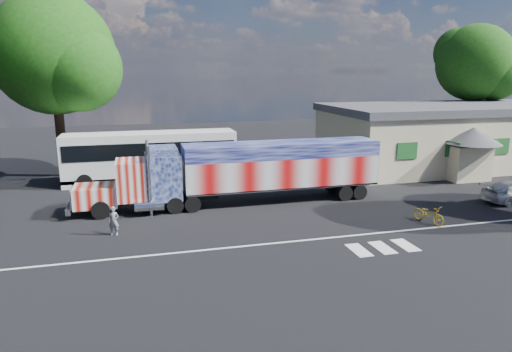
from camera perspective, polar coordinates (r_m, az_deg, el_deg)
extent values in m
plane|color=black|center=(24.73, 1.78, -5.81)|extent=(100.00, 100.00, 0.00)
cube|color=silver|center=(22.05, 4.02, -8.21)|extent=(30.00, 0.15, 0.01)
cube|color=silver|center=(21.56, 12.74, -9.02)|extent=(0.70, 1.60, 0.01)
cube|color=silver|center=(22.11, 15.54, -8.61)|extent=(0.70, 1.60, 0.01)
cube|color=silver|center=(22.72, 18.18, -8.20)|extent=(0.70, 1.60, 0.01)
cube|color=black|center=(27.39, -13.27, -2.90)|extent=(8.13, 0.90, 0.27)
cube|color=#D6827A|center=(27.38, -19.38, -2.32)|extent=(2.35, 1.99, 1.17)
cube|color=silver|center=(27.52, -21.91, -2.46)|extent=(0.11, 1.72, 1.05)
cube|color=silver|center=(27.69, -22.17, -3.65)|extent=(0.27, 2.26, 0.33)
cube|color=#D6827A|center=(27.08, -15.32, -0.43)|extent=(1.63, 2.26, 2.26)
cube|color=black|center=(27.02, -16.99, 0.32)|extent=(0.05, 1.90, 0.81)
cube|color=#485588|center=(27.09, -11.51, -0.03)|extent=(1.99, 2.26, 2.62)
cube|color=#485588|center=(26.81, -11.65, 3.08)|extent=(1.63, 2.17, 0.45)
cylinder|color=silver|center=(28.23, -13.31, 0.41)|extent=(0.18, 0.18, 3.98)
cylinder|color=silver|center=(25.90, -13.14, -0.70)|extent=(0.18, 0.18, 3.98)
cylinder|color=silver|center=(28.54, -13.34, -2.36)|extent=(1.63, 0.60, 0.60)
cylinder|color=silver|center=(26.28, -13.18, -3.67)|extent=(1.63, 0.60, 0.60)
cylinder|color=black|center=(26.56, -18.85, -4.06)|extent=(0.99, 0.32, 0.99)
cylinder|color=black|center=(28.47, -18.60, -2.92)|extent=(0.99, 0.32, 0.99)
cylinder|color=black|center=(26.59, -10.07, -3.59)|extent=(0.94, 0.50, 0.94)
cylinder|color=black|center=(28.41, -10.40, -2.53)|extent=(0.94, 0.50, 0.94)
cylinder|color=black|center=(26.68, -7.94, -3.46)|extent=(0.94, 0.50, 0.94)
cylinder|color=black|center=(28.50, -8.41, -2.41)|extent=(0.94, 0.50, 0.94)
cube|color=black|center=(28.65, 3.17, -1.40)|extent=(11.75, 0.99, 0.27)
cube|color=#CF7070|center=(28.41, 3.20, 0.63)|extent=(12.11, 2.35, 1.81)
cube|color=#444C8C|center=(28.15, 3.23, 3.33)|extent=(12.11, 2.35, 0.90)
cube|color=silver|center=(28.62, 3.17, -1.14)|extent=(12.11, 2.35, 0.11)
cube|color=silver|center=(30.71, 14.06, 2.05)|extent=(0.04, 2.26, 2.62)
cylinder|color=black|center=(29.31, 10.99, -2.08)|extent=(0.94, 0.50, 0.94)
cylinder|color=black|center=(30.98, 9.48, -1.20)|extent=(0.94, 0.50, 0.94)
cylinder|color=black|center=(29.75, 12.72, -1.94)|extent=(0.94, 0.50, 0.94)
cylinder|color=black|center=(31.39, 11.14, -1.08)|extent=(0.94, 0.50, 0.94)
cube|color=white|center=(34.49, -12.96, 2.35)|extent=(12.34, 2.67, 3.60)
cube|color=black|center=(34.38, -13.01, 3.44)|extent=(11.93, 2.73, 1.13)
cube|color=black|center=(34.75, -12.85, 0.18)|extent=(12.34, 2.67, 0.26)
cube|color=black|center=(34.84, -23.15, 1.99)|extent=(0.06, 2.36, 1.44)
cylinder|color=black|center=(33.68, -20.64, -0.65)|extent=(1.03, 0.31, 1.03)
cylinder|color=black|center=(36.17, -20.26, 0.28)|extent=(1.03, 0.31, 1.03)
cylinder|color=black|center=(33.72, -7.53, 0.10)|extent=(1.03, 0.31, 1.03)
cylinder|color=black|center=(36.21, -8.05, 0.98)|extent=(1.03, 0.31, 1.03)
cylinder|color=black|center=(33.84, -5.97, 0.19)|extent=(1.03, 0.31, 1.03)
cylinder|color=black|center=(36.33, -6.60, 1.06)|extent=(1.03, 0.31, 1.03)
cube|color=#C6B794|center=(43.17, 23.70, 4.34)|extent=(22.00, 10.00, 4.60)
cube|color=#46464B|center=(42.90, 24.01, 7.77)|extent=(22.40, 10.40, 0.60)
cube|color=#1E5926|center=(34.46, 18.38, 3.02)|extent=(1.60, 0.08, 1.20)
cube|color=#1E5926|center=(36.78, 23.62, 3.19)|extent=(1.60, 0.08, 1.20)
cube|color=#1E5926|center=(39.38, 28.21, 3.31)|extent=(1.60, 0.08, 1.20)
cube|color=#C6B794|center=(37.17, 25.21, 1.40)|extent=(3.00, 1.20, 2.60)
cube|color=#1E5926|center=(36.91, 25.45, 3.83)|extent=(3.40, 1.60, 0.25)
cone|color=#46464B|center=(36.85, 25.52, 4.60)|extent=(4.00, 4.00, 1.20)
imported|color=slate|center=(23.73, -17.37, -5.38)|extent=(0.60, 0.48, 1.46)
imported|color=gold|center=(26.17, 20.80, -4.47)|extent=(1.21, 2.01, 1.00)
cylinder|color=black|center=(38.02, -23.28, 5.47)|extent=(0.70, 0.70, 7.38)
sphere|color=#1C4E12|center=(37.80, -24.05, 13.80)|extent=(8.94, 8.94, 8.94)
sphere|color=#1C4E12|center=(36.22, -21.37, 12.44)|extent=(6.26, 6.26, 6.26)
sphere|color=#1C4E12|center=(39.39, -25.88, 15.09)|extent=(5.81, 5.81, 5.81)
cylinder|color=black|center=(50.43, 25.12, 6.69)|extent=(0.70, 0.70, 7.01)
sphere|color=#1C4E12|center=(50.24, 25.71, 12.65)|extent=(7.34, 7.34, 7.34)
sphere|color=#1C4E12|center=(50.36, 27.71, 11.30)|extent=(5.14, 5.14, 5.14)
sphere|color=#1C4E12|center=(50.43, 24.02, 13.94)|extent=(4.77, 4.77, 4.77)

